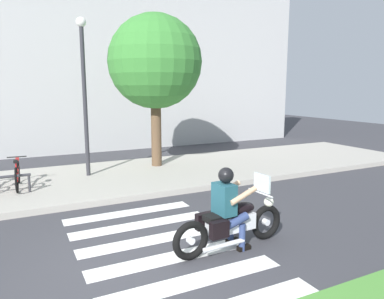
% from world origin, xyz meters
% --- Properties ---
extents(ground_plane, '(48.00, 48.00, 0.00)m').
position_xyz_m(ground_plane, '(0.00, 0.00, 0.00)').
color(ground_plane, '#38383D').
extents(sidewalk, '(24.00, 4.40, 0.15)m').
position_xyz_m(sidewalk, '(0.00, 5.33, 0.07)').
color(sidewalk, '#A8A399').
rests_on(sidewalk, ground).
extents(crosswalk_stripe_1, '(2.80, 0.40, 0.01)m').
position_xyz_m(crosswalk_stripe_1, '(0.70, -0.80, 0.00)').
color(crosswalk_stripe_1, white).
rests_on(crosswalk_stripe_1, ground).
extents(crosswalk_stripe_2, '(2.80, 0.40, 0.01)m').
position_xyz_m(crosswalk_stripe_2, '(0.70, 0.00, 0.00)').
color(crosswalk_stripe_2, white).
rests_on(crosswalk_stripe_2, ground).
extents(crosswalk_stripe_3, '(2.80, 0.40, 0.01)m').
position_xyz_m(crosswalk_stripe_3, '(0.70, 0.80, 0.00)').
color(crosswalk_stripe_3, white).
rests_on(crosswalk_stripe_3, ground).
extents(crosswalk_stripe_4, '(2.80, 0.40, 0.01)m').
position_xyz_m(crosswalk_stripe_4, '(0.70, 1.60, 0.00)').
color(crosswalk_stripe_4, white).
rests_on(crosswalk_stripe_4, ground).
extents(crosswalk_stripe_5, '(2.80, 0.40, 0.01)m').
position_xyz_m(crosswalk_stripe_5, '(0.70, 2.40, 0.00)').
color(crosswalk_stripe_5, white).
rests_on(crosswalk_stripe_5, ground).
extents(motorcycle, '(2.24, 0.67, 1.24)m').
position_xyz_m(motorcycle, '(1.75, -0.14, 0.46)').
color(motorcycle, black).
rests_on(motorcycle, ground).
extents(rider, '(0.65, 0.56, 1.44)m').
position_xyz_m(rider, '(1.67, -0.14, 0.83)').
color(rider, '#1E4C59').
rests_on(rider, ground).
extents(bicycle_3, '(0.48, 1.65, 0.78)m').
position_xyz_m(bicycle_3, '(-1.45, 5.13, 0.51)').
color(bicycle_3, black).
rests_on(bicycle_3, sidewalk).
extents(street_lamp, '(0.28, 0.28, 4.68)m').
position_xyz_m(street_lamp, '(0.46, 5.73, 2.81)').
color(street_lamp, '#2D2D33').
rests_on(street_lamp, ground).
extents(tree_near_rack, '(3.02, 3.02, 5.08)m').
position_xyz_m(tree_near_rack, '(2.80, 6.13, 3.54)').
color(tree_near_rack, brown).
rests_on(tree_near_rack, ground).
extents(building_backdrop, '(24.00, 1.20, 9.95)m').
position_xyz_m(building_backdrop, '(0.00, 11.03, 4.97)').
color(building_backdrop, '#B0B0B0').
rests_on(building_backdrop, ground).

